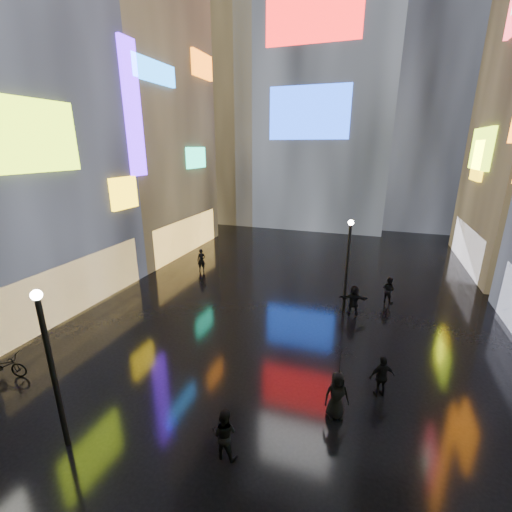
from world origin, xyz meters
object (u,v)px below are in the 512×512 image
at_px(lamp_near, 51,363).
at_px(pedestrian_3, 382,376).
at_px(lamp_far, 348,261).
at_px(bicycle, 3,366).

height_order(lamp_near, pedestrian_3, lamp_near).
bearing_deg(lamp_far, bicycle, -139.92).
bearing_deg(bicycle, lamp_far, -66.76).
relative_size(pedestrian_3, bicycle, 0.88).
xyz_separation_m(lamp_far, bicycle, (-12.33, -10.37, -2.45)).
bearing_deg(lamp_near, bicycle, 161.02).
distance_m(pedestrian_3, bicycle, 14.73).
bearing_deg(lamp_far, pedestrian_3, -73.92).
height_order(lamp_far, bicycle, lamp_far).
height_order(lamp_far, pedestrian_3, lamp_far).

